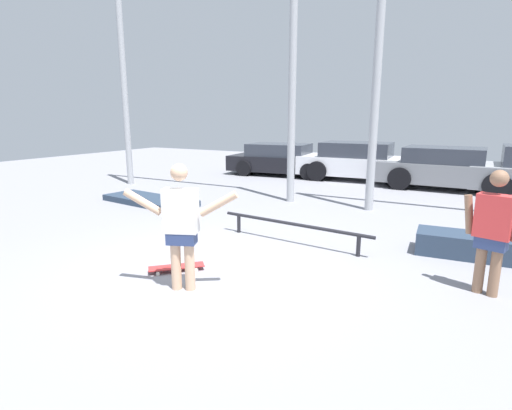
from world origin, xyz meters
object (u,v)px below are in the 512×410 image
grind_box (476,246)px  parked_car_white (359,162)px  bystander (493,228)px  grind_rail (293,226)px  parked_car_black (282,160)px  manual_pad (150,200)px  skateboarder (181,222)px  skateboard (177,267)px  parked_car_grey (447,169)px

grind_box → parked_car_white: size_ratio=0.41×
grind_box → bystander: 1.67m
grind_rail → bystander: size_ratio=1.84×
grind_box → parked_car_black: (-6.84, 7.03, 0.41)m
manual_pad → parked_car_white: parked_car_white is taller
manual_pad → bystander: (7.75, -2.05, 0.80)m
skateboarder → skateboard: size_ratio=2.31×
skateboarder → bystander: bearing=4.3°
skateboard → grind_rail: (0.97, 2.07, 0.25)m
manual_pad → parked_car_white: bearing=60.4°
grind_box → parked_car_grey: bearing=97.8°
grind_rail → parked_car_white: parked_car_white is taller
skateboard → parked_car_white: parked_car_white is taller
parked_car_black → grind_box: bearing=-51.3°
parked_car_grey → skateboarder: bearing=-102.6°
skateboarder → bystander: (3.51, 1.78, -0.04)m
parked_car_grey → grind_rail: bearing=-103.7°
grind_rail → parked_car_black: bearing=116.8°
bystander → manual_pad: bearing=1.3°
skateboard → parked_car_black: size_ratio=0.17×
grind_rail → parked_car_white: bearing=96.6°
manual_pad → bystander: size_ratio=1.69×
manual_pad → parked_car_black: bearing=83.2°
parked_car_black → bystander: (6.97, -8.54, 0.29)m
grind_box → skateboard: bearing=-143.8°
grind_rail → parked_car_grey: parked_car_grey is taller
skateboard → parked_car_black: 10.32m
parked_car_white → skateboarder: bearing=-90.3°
manual_pad → parked_car_white: (3.79, 6.67, 0.59)m
parked_car_white → parked_car_grey: (2.91, -0.47, -0.02)m
grind_box → grind_rail: grind_rail is taller
manual_pad → grind_rail: (4.71, -1.30, 0.24)m
grind_box → skateboarder: bearing=-135.8°
grind_box → grind_rail: bearing=-165.1°
skateboard → parked_car_white: size_ratio=0.16×
skateboard → parked_car_black: (-2.96, 9.87, 0.53)m
grind_box → parked_car_black: 9.81m
parked_car_grey → grind_box: bearing=-81.1°
skateboard → bystander: bystander is taller
skateboarder → grind_rail: 2.63m
skateboarder → manual_pad: size_ratio=0.61×
grind_box → bystander: bystander is taller
parked_car_grey → skateboard: bearing=-106.0°
parked_car_black → skateboarder: bearing=-77.0°
skateboard → grind_rail: 2.30m
skateboarder → grind_rail: size_ratio=0.56×
parked_car_white → parked_car_grey: parked_car_white is taller
parked_car_black → parked_car_grey: 5.93m
manual_pad → grind_rail: 4.89m
manual_pad → bystander: 8.05m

